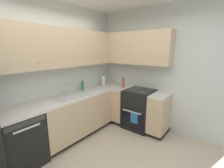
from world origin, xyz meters
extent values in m
cube|color=silver|center=(0.00, 1.47, 1.34)|extent=(3.75, 0.05, 2.68)
cube|color=silver|center=(1.85, 0.00, 1.34)|extent=(0.05, 2.98, 2.68)
cube|color=black|center=(-0.68, 1.14, 0.42)|extent=(0.60, 0.60, 0.85)
cube|color=#333333|center=(-0.68, 0.84, 0.80)|extent=(0.55, 0.01, 0.07)
cube|color=silver|center=(-0.68, 0.82, 0.73)|extent=(0.36, 0.02, 0.02)
cube|color=tan|center=(0.42, 1.14, 0.47)|extent=(1.60, 0.60, 0.76)
cube|color=black|center=(0.42, 1.17, 0.04)|extent=(1.60, 0.54, 0.09)
sphere|color=tan|center=(0.07, 0.83, 0.61)|extent=(0.02, 0.02, 0.02)
sphere|color=tan|center=(0.78, 0.83, 0.61)|extent=(0.02, 0.02, 0.02)
cube|color=beige|center=(0.42, 1.14, 0.87)|extent=(2.81, 0.60, 0.03)
cube|color=tan|center=(1.52, 0.72, 0.47)|extent=(0.60, 0.25, 0.76)
cube|color=black|center=(1.55, 0.72, 0.04)|extent=(0.54, 0.25, 0.09)
cube|color=tan|center=(1.52, -0.21, 0.47)|extent=(0.60, 0.33, 0.76)
cube|color=black|center=(1.55, -0.21, 0.04)|extent=(0.54, 0.33, 0.09)
sphere|color=tan|center=(1.21, -0.21, 0.61)|extent=(0.02, 0.02, 0.02)
cube|color=beige|center=(1.52, 0.72, 0.87)|extent=(0.60, 0.25, 0.03)
cube|color=beige|center=(1.52, -0.21, 0.87)|extent=(0.60, 0.33, 0.03)
cube|color=black|center=(1.54, 0.27, 0.44)|extent=(0.64, 0.62, 0.88)
cube|color=black|center=(1.22, 0.27, 0.28)|extent=(0.02, 0.55, 0.37)
cube|color=silver|center=(1.20, 0.27, 0.49)|extent=(0.02, 0.43, 0.02)
cube|color=black|center=(1.54, 0.27, 0.89)|extent=(0.59, 0.60, 0.01)
cube|color=black|center=(1.85, 0.27, 0.96)|extent=(0.03, 0.60, 0.15)
cylinder|color=#4C4C4C|center=(1.40, 0.13, 0.90)|extent=(0.11, 0.11, 0.01)
cylinder|color=#4C4C4C|center=(1.40, 0.41, 0.90)|extent=(0.11, 0.11, 0.01)
cylinder|color=#4C4C4C|center=(1.69, 0.13, 0.90)|extent=(0.11, 0.11, 0.01)
cylinder|color=#4C4C4C|center=(1.69, 0.41, 0.90)|extent=(0.11, 0.11, 0.01)
cube|color=#2D6BB2|center=(1.19, 0.20, 0.38)|extent=(0.02, 0.17, 0.26)
cube|color=tan|center=(0.26, 1.28, 1.81)|extent=(2.49, 0.32, 0.71)
sphere|color=tan|center=(-0.29, 1.11, 1.59)|extent=(0.02, 0.02, 0.02)
sphere|color=tan|center=(0.81, 1.11, 1.59)|extent=(0.02, 0.02, 0.02)
cube|color=tan|center=(1.66, 0.56, 1.81)|extent=(0.32, 1.76, 0.71)
cube|color=#B7B7BC|center=(0.34, 1.11, 0.89)|extent=(0.71, 0.40, 0.01)
cube|color=gray|center=(0.34, 1.11, 0.84)|extent=(0.65, 0.36, 0.09)
cube|color=#99999E|center=(0.34, 1.11, 0.85)|extent=(0.02, 0.35, 0.06)
cylinder|color=silver|center=(0.34, 1.34, 1.01)|extent=(0.02, 0.02, 0.25)
cylinder|color=silver|center=(0.34, 1.27, 1.12)|extent=(0.02, 0.15, 0.02)
cylinder|color=silver|center=(0.39, 1.34, 0.91)|extent=(0.02, 0.02, 0.06)
cylinder|color=#338C4C|center=(0.78, 1.32, 0.98)|extent=(0.06, 0.06, 0.19)
cylinder|color=#262626|center=(0.78, 1.32, 1.09)|extent=(0.03, 0.03, 0.03)
cylinder|color=white|center=(1.47, 1.30, 1.01)|extent=(0.11, 0.11, 0.24)
cylinder|color=#3F3F3F|center=(1.47, 1.30, 1.03)|extent=(0.02, 0.02, 0.30)
cylinder|color=#BF4C3F|center=(1.52, 0.72, 1.00)|extent=(0.07, 0.07, 0.23)
cylinder|color=black|center=(1.52, 0.72, 1.13)|extent=(0.04, 0.04, 0.02)
camera|label=1|loc=(-1.50, -1.29, 1.80)|focal=24.83mm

